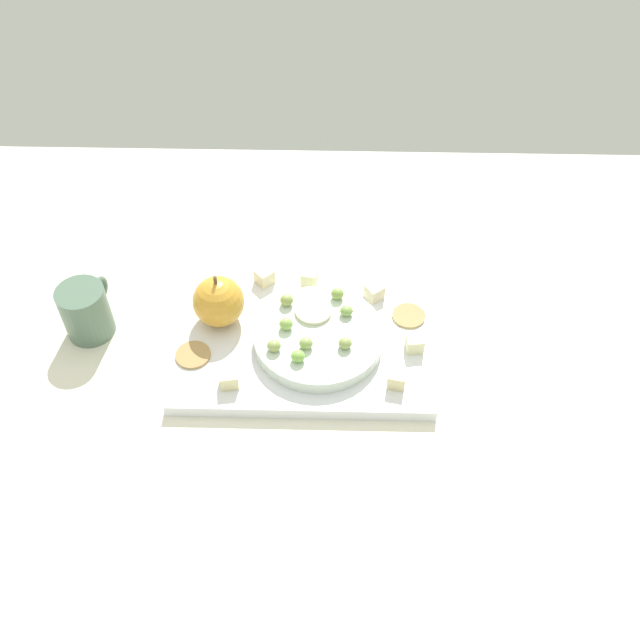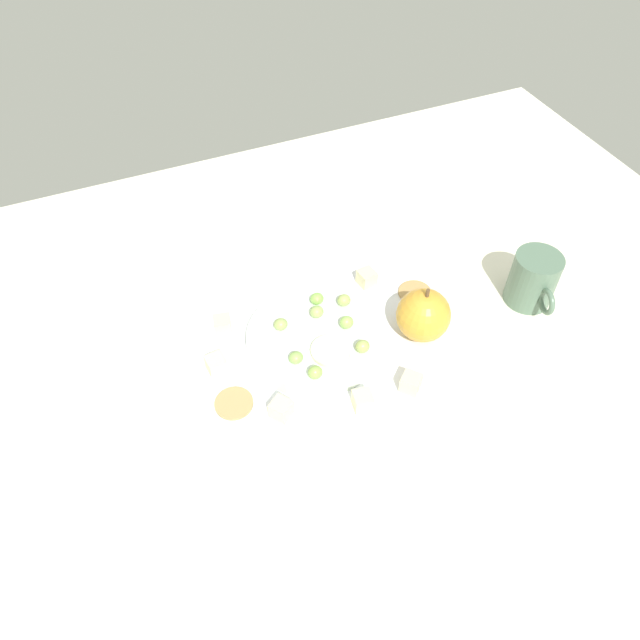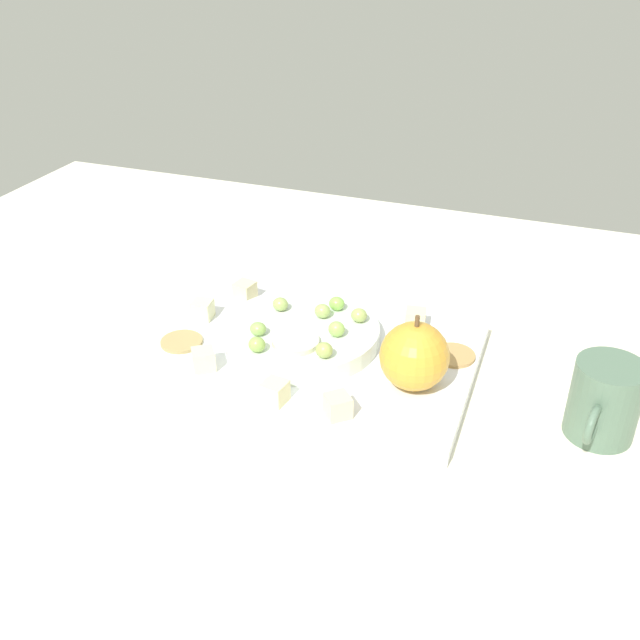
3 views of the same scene
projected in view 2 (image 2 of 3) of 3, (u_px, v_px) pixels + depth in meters
The scene contains 23 objects.
table at pixel (315, 354), 87.47cm from camera, with size 144.61×101.86×4.95cm, color silver.
platter at pixel (331, 348), 83.79cm from camera, with size 36.60×25.77×1.96cm, color white.
serving_dish at pixel (314, 338), 82.28cm from camera, with size 18.49×18.49×2.15cm, color silver.
apple_whole at pixel (423, 315), 81.54cm from camera, with size 7.50×7.50×7.50cm, color gold.
apple_stem at pixel (428, 293), 78.29cm from camera, with size 0.50×0.50×1.20cm, color brown.
cheese_cube_0 at pixel (367, 278), 90.05cm from camera, with size 2.40×2.40×2.40cm, color beige.
cheese_cube_1 at pixel (411, 383), 77.15cm from camera, with size 2.40×2.40×2.40cm, color beige.
cheese_cube_2 at pixel (223, 325), 83.77cm from camera, with size 2.40×2.40×2.40cm, color beige.
cheese_cube_3 at pixel (216, 364), 79.15cm from camera, with size 2.40×2.40×2.40cm, color beige.
cheese_cube_4 at pixel (281, 409), 74.49cm from camera, with size 2.40×2.40×2.40cm, color beige.
cheese_cube_5 at pixel (363, 401), 75.32cm from camera, with size 2.40×2.40×2.40cm, color beige.
cracker_0 at pixel (415, 293), 89.35cm from camera, with size 4.97×4.97×0.40cm, color tan.
cracker_1 at pixel (234, 403), 76.25cm from camera, with size 4.97×4.97×0.40cm, color tan.
grape_0 at pixel (296, 358), 77.70cm from camera, with size 1.94×1.74×1.56cm, color #8BB258.
grape_1 at pixel (347, 322), 81.58cm from camera, with size 1.94×1.74×1.83cm, color #94C05A.
grape_2 at pixel (317, 299), 84.63cm from camera, with size 1.94×1.74×1.70cm, color #87C250.
grape_3 at pixel (317, 312), 82.95cm from camera, with size 1.94×1.74×1.72cm, color #99B35F.
grape_4 at pixel (315, 372), 75.98cm from camera, with size 1.94×1.74×1.78cm, color #8DB352.
grape_5 at pixel (281, 324), 81.46cm from camera, with size 1.94×1.74×1.66cm, color #95AC5C.
grape_6 at pixel (344, 300), 84.45cm from camera, with size 1.94×1.74×1.70cm, color #9BAF5D.
grape_7 at pixel (362, 346), 78.79cm from camera, with size 1.94×1.74×1.81cm, color #98AB57.
apple_slice_0 at pixel (330, 351), 79.04cm from camera, with size 5.38×5.38×0.60cm, color beige.
cup at pixel (533, 280), 88.29cm from camera, with size 6.96×10.08×8.38cm.
Camera 2 is at (-20.79, -50.29, 71.15)cm, focal length 33.59 mm.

